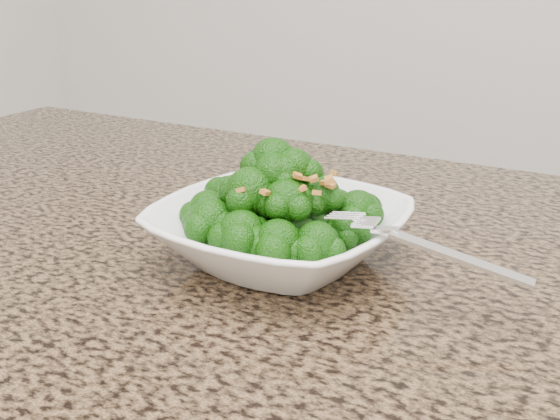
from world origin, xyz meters
The scene contains 5 objects.
granite_counter centered at (0.00, 0.30, 0.89)m, with size 1.64×1.04×0.03m, color brown.
bowl centered at (-0.10, 0.41, 0.93)m, with size 0.22×0.22×0.05m, color white.
broccoli_pile centered at (-0.10, 0.41, 0.99)m, with size 0.19×0.19×0.07m, color #144D08, non-canonical shape.
garlic_topping centered at (-0.10, 0.41, 1.03)m, with size 0.12×0.12×0.01m, color #C67F30, non-canonical shape.
fork centered at (0.02, 0.39, 0.96)m, with size 0.18×0.03×0.01m, color silver, non-canonical shape.
Camera 1 is at (0.19, -0.10, 1.16)m, focal length 45.00 mm.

